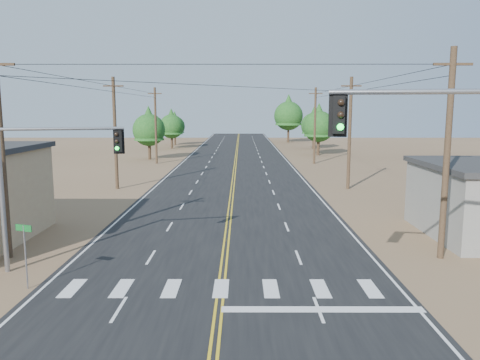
{
  "coord_description": "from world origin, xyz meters",
  "views": [
    {
      "loc": [
        0.82,
        -9.95,
        7.15
      ],
      "look_at": [
        0.74,
        14.2,
        3.5
      ],
      "focal_mm": 35.0,
      "sensor_mm": 36.0,
      "label": 1
    }
  ],
  "objects": [
    {
      "name": "road",
      "position": [
        0.0,
        30.0,
        0.01
      ],
      "size": [
        15.0,
        200.0,
        0.02
      ],
      "primitive_type": "cube",
      "color": "black",
      "rests_on": "ground"
    },
    {
      "name": "tree_left_near",
      "position": [
        -12.44,
        57.2,
        4.71
      ],
      "size": [
        4.62,
        4.62,
        7.7
      ],
      "color": "#3F2D1E",
      "rests_on": "ground"
    },
    {
      "name": "tree_left_mid",
      "position": [
        -12.05,
        76.34,
        4.51
      ],
      "size": [
        4.43,
        4.43,
        7.38
      ],
      "color": "#3F2D1E",
      "rests_on": "ground"
    },
    {
      "name": "tree_right_near",
      "position": [
        12.93,
        63.79,
        5.01
      ],
      "size": [
        4.92,
        4.92,
        8.19
      ],
      "color": "#3F2D1E",
      "rests_on": "ground"
    },
    {
      "name": "utility_pole_right_near",
      "position": [
        10.5,
        12.0,
        5.12
      ],
      "size": [
        1.8,
        0.3,
        10.0
      ],
      "color": "#4C3826",
      "rests_on": "ground"
    },
    {
      "name": "tree_right_mid",
      "position": [
        14.0,
        75.77,
        4.72
      ],
      "size": [
        4.63,
        4.63,
        7.72
      ],
      "color": "#3F2D1E",
      "rests_on": "ground"
    },
    {
      "name": "tree_right_far",
      "position": [
        11.07,
        92.8,
        6.4
      ],
      "size": [
        6.27,
        6.27,
        10.46
      ],
      "color": "#3F2D1E",
      "rests_on": "ground"
    },
    {
      "name": "street_sign",
      "position": [
        -7.8,
        8.0,
        1.77
      ],
      "size": [
        0.75,
        0.3,
        2.64
      ],
      "rotation": [
        0.0,
        0.0,
        -0.35
      ],
      "color": "gray",
      "rests_on": "ground"
    },
    {
      "name": "signal_mast_left",
      "position": [
        -8.11,
        10.35,
        4.39
      ],
      "size": [
        5.25,
        1.42,
        6.49
      ],
      "rotation": [
        0.0,
        0.0,
        0.23
      ],
      "color": "gray",
      "rests_on": "ground"
    },
    {
      "name": "tree_left_far",
      "position": [
        -12.68,
        85.03,
        4.17
      ],
      "size": [
        4.1,
        4.1,
        6.83
      ],
      "color": "#3F2D1E",
      "rests_on": "ground"
    },
    {
      "name": "utility_pole_left_near",
      "position": [
        -10.5,
        12.0,
        5.12
      ],
      "size": [
        1.8,
        0.3,
        10.0
      ],
      "color": "#4C3826",
      "rests_on": "ground"
    },
    {
      "name": "utility_pole_left_far",
      "position": [
        -10.5,
        52.0,
        5.12
      ],
      "size": [
        1.8,
        0.3,
        10.0
      ],
      "color": "#4C3826",
      "rests_on": "ground"
    },
    {
      "name": "utility_pole_right_far",
      "position": [
        10.5,
        52.0,
        5.12
      ],
      "size": [
        1.8,
        0.3,
        10.0
      ],
      "color": "#4C3826",
      "rests_on": "ground"
    },
    {
      "name": "utility_pole_right_mid",
      "position": [
        10.5,
        32.0,
        5.12
      ],
      "size": [
        1.8,
        0.3,
        10.0
      ],
      "color": "#4C3826",
      "rests_on": "ground"
    },
    {
      "name": "utility_pole_left_mid",
      "position": [
        -10.5,
        32.0,
        5.12
      ],
      "size": [
        1.8,
        0.3,
        10.0
      ],
      "color": "#4C3826",
      "rests_on": "ground"
    }
  ]
}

